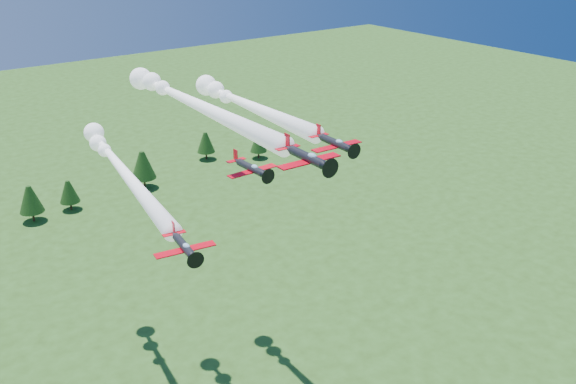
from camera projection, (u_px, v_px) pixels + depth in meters
plane_lead at (190, 101)px, 94.72m from camera, size 8.08×53.40×3.70m
plane_left at (120, 167)px, 104.30m from camera, size 13.09×55.53×3.70m
plane_right at (244, 103)px, 105.19m from camera, size 7.76×43.42×3.70m
plane_slot at (251, 168)px, 89.74m from camera, size 7.78×8.49×2.75m
treeline at (22, 194)px, 173.97m from camera, size 160.13×21.52×11.60m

